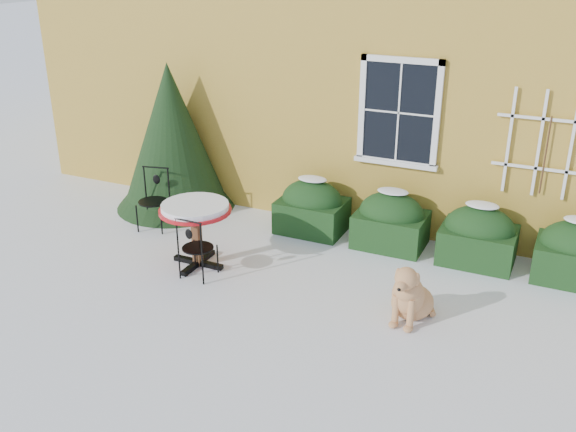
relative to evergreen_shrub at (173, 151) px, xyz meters
The scene contains 8 objects.
ground 3.99m from the evergreen_shrub, 41.26° to the right, with size 80.00×80.00×0.00m, color white.
house 5.76m from the evergreen_shrub, 56.86° to the left, with size 12.40×8.40×6.40m.
hedge_row 4.60m from the evergreen_shrub, ahead, with size 4.95×0.80×0.91m.
evergreen_shrub is the anchor object (origin of this frame).
bistro_table 2.41m from the evergreen_shrub, 48.51° to the right, with size 1.02×1.02×0.94m.
patio_chair_near 2.82m from the evergreen_shrub, 49.86° to the right, with size 0.44×0.44×0.91m.
patio_chair_far 1.10m from the evergreen_shrub, 75.87° to the right, with size 0.53×0.52×0.98m.
dog 5.18m from the evergreen_shrub, 22.68° to the right, with size 0.58×0.90×0.82m.
Camera 1 is at (3.35, -6.19, 4.25)m, focal length 40.00 mm.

